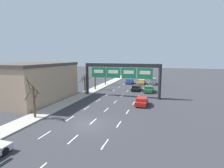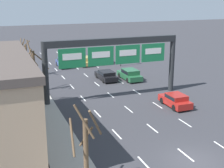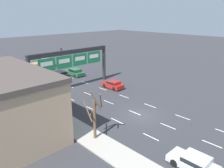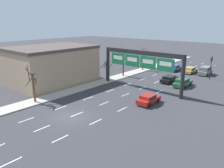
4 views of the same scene
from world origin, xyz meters
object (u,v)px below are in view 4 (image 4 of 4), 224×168
object	(u,v)px
car_blue	(175,68)
car_green	(183,82)
car_gold	(190,70)
car_black	(169,79)
sign_gantry	(141,60)
suv_grey	(205,70)
traffic_light_near_gantry	(211,63)
tree_bare_third	(143,58)
car_red	(148,99)
tree_bare_second	(33,85)
tree_bare_furthest	(107,69)
tree_bare_closest	(123,62)

from	to	relation	value
car_blue	car_green	bearing A→B (deg)	-58.71
car_gold	car_black	size ratio (longest dim) A/B	1.03
sign_gantry	suv_grey	xyz separation A→B (m)	(4.95, 18.10, -4.00)
traffic_light_near_gantry	tree_bare_third	size ratio (longest dim) A/B	0.88
car_green	traffic_light_near_gantry	world-z (taller)	traffic_light_near_gantry
car_red	car_black	distance (m)	12.80
car_red	car_blue	xyz separation A→B (m)	(-6.58, 22.38, 0.06)
car_red	car_black	xyz separation A→B (m)	(-2.98, 12.45, -0.03)
car_gold	car_black	bearing A→B (deg)	-89.51
car_red	tree_bare_second	xyz separation A→B (m)	(-12.59, -10.30, 1.98)
sign_gantry	car_green	size ratio (longest dim) A/B	3.30
suv_grey	tree_bare_furthest	size ratio (longest dim) A/B	1.07
car_black	tree_bare_third	xyz separation A→B (m)	(-9.76, 5.56, 2.25)
car_red	car_black	bearing A→B (deg)	103.47
car_blue	tree_bare_closest	world-z (taller)	tree_bare_closest
traffic_light_near_gantry	tree_bare_second	world-z (taller)	tree_bare_second
sign_gantry	car_red	xyz separation A→B (m)	(4.82, -5.08, -4.27)
car_black	traffic_light_near_gantry	xyz separation A→B (m)	(5.13, 7.19, 2.59)
tree_bare_third	car_red	bearing A→B (deg)	-54.72
car_blue	car_black	xyz separation A→B (m)	(3.60, -9.93, -0.09)
suv_grey	tree_bare_closest	world-z (taller)	tree_bare_closest
car_blue	tree_bare_third	size ratio (longest dim) A/B	0.78
car_gold	sign_gantry	bearing A→B (deg)	-95.64
car_blue	tree_bare_furthest	size ratio (longest dim) A/B	0.99
tree_bare_third	tree_bare_second	bearing A→B (deg)	-89.70
car_gold	tree_bare_furthest	world-z (taller)	tree_bare_furthest
sign_gantry	car_green	xyz separation A→B (m)	(4.87, 6.38, -4.22)
sign_gantry	traffic_light_near_gantry	distance (m)	16.22
tree_bare_second	tree_bare_furthest	distance (m)	16.03
car_red	tree_bare_closest	size ratio (longest dim) A/B	0.65
car_blue	tree_bare_closest	size ratio (longest dim) A/B	0.68
sign_gantry	car_gold	size ratio (longest dim) A/B	3.34
car_gold	traffic_light_near_gantry	size ratio (longest dim) A/B	1.00
car_red	tree_bare_third	xyz separation A→B (m)	(-12.74, 18.01, 2.21)
suv_grey	car_green	distance (m)	11.73
car_gold	car_red	distance (m)	22.94
suv_grey	tree_bare_second	bearing A→B (deg)	-110.81
tree_bare_closest	sign_gantry	bearing A→B (deg)	-34.00
car_green	sign_gantry	bearing A→B (deg)	-127.37
traffic_light_near_gantry	tree_bare_second	bearing A→B (deg)	-116.21
car_gold	car_blue	size ratio (longest dim) A/B	1.13
sign_gantry	car_gold	bearing A→B (deg)	84.36
suv_grey	car_gold	bearing A→B (deg)	-171.96
car_blue	tree_bare_third	world-z (taller)	tree_bare_third
car_gold	car_green	xyz separation A→B (m)	(3.13, -11.27, 0.05)
tree_bare_closest	tree_bare_furthest	distance (m)	4.75
tree_bare_closest	tree_bare_furthest	size ratio (longest dim) A/B	1.47
car_red	car_blue	distance (m)	23.33
sign_gantry	traffic_light_near_gantry	world-z (taller)	sign_gantry
suv_grey	traffic_light_near_gantry	bearing A→B (deg)	-60.46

